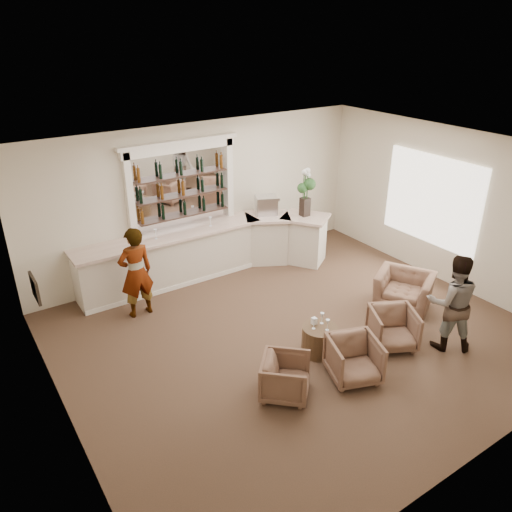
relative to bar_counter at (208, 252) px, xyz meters
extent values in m
plane|color=brown|center=(0.16, -3.00, -0.57)|extent=(8.00, 8.00, 0.00)
cube|color=beige|center=(0.16, 0.50, 1.08)|extent=(8.00, 0.04, 3.30)
cube|color=beige|center=(-3.84, -3.00, 1.08)|extent=(0.04, 7.00, 3.30)
cube|color=beige|center=(4.16, -3.00, 1.08)|extent=(0.04, 7.00, 3.30)
cube|color=white|center=(0.16, -3.00, 2.73)|extent=(8.00, 7.00, 0.04)
cube|color=white|center=(4.13, -2.50, 1.13)|extent=(0.05, 2.40, 1.90)
cube|color=black|center=(-3.81, -1.80, 1.08)|extent=(0.04, 0.46, 0.38)
cube|color=beige|center=(-3.78, -1.80, 1.08)|extent=(0.01, 0.38, 0.30)
cube|color=beige|center=(-0.84, 0.15, -0.03)|extent=(4.00, 0.70, 1.08)
cube|color=beige|center=(-0.84, 0.13, 0.54)|extent=(4.10, 0.82, 0.06)
cube|color=beige|center=(1.51, -0.08, -0.03)|extent=(1.12, 1.04, 1.08)
cube|color=beige|center=(1.51, -0.10, 0.54)|extent=(1.27, 1.19, 0.06)
cube|color=beige|center=(2.21, -0.60, -0.03)|extent=(1.08, 1.14, 1.08)
cube|color=beige|center=(2.21, -0.62, 0.54)|extent=(1.24, 1.29, 0.06)
cube|color=white|center=(-0.84, -0.18, -0.52)|extent=(4.00, 0.06, 0.10)
cube|color=white|center=(-0.34, 0.48, 1.38)|extent=(2.15, 0.02, 1.65)
cube|color=white|center=(-1.49, 0.42, 0.88)|extent=(0.14, 0.16, 2.90)
cube|color=white|center=(0.81, 0.42, 0.88)|extent=(0.14, 0.16, 2.90)
cube|color=white|center=(-0.34, 0.42, 2.27)|extent=(2.52, 0.16, 0.18)
cube|color=white|center=(-0.34, 0.42, 2.39)|extent=(2.64, 0.20, 0.08)
cube|color=#35221A|center=(-0.34, 0.37, 0.81)|extent=(2.05, 0.20, 0.03)
cube|color=#35221A|center=(-0.34, 0.37, 1.25)|extent=(2.05, 0.20, 0.03)
cube|color=#35221A|center=(-0.34, 0.37, 1.69)|extent=(2.05, 0.20, 0.03)
cylinder|color=#4B3420|center=(0.18, -3.59, -0.32)|extent=(0.61, 0.61, 0.50)
imported|color=gray|center=(-1.91, -0.70, 0.33)|extent=(0.67, 0.46, 1.80)
imported|color=gray|center=(2.14, -4.67, 0.30)|extent=(1.08, 1.04, 1.75)
imported|color=brown|center=(-0.95, -4.13, -0.25)|extent=(1.00, 1.00, 0.65)
imported|color=brown|center=(0.19, -4.41, -0.22)|extent=(0.98, 0.99, 0.71)
imported|color=brown|center=(1.37, -4.13, -0.23)|extent=(1.02, 1.02, 0.70)
imported|color=brown|center=(2.59, -3.31, -0.23)|extent=(1.33, 1.38, 0.69)
cube|color=silver|center=(1.55, 0.01, 0.78)|extent=(0.60, 0.56, 0.42)
cube|color=black|center=(2.22, -0.57, 0.78)|extent=(0.19, 0.19, 0.42)
cube|color=white|center=(0.16, -3.45, -0.01)|extent=(0.08, 0.08, 0.12)
camera|label=1|loc=(-4.64, -8.88, 4.61)|focal=35.00mm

